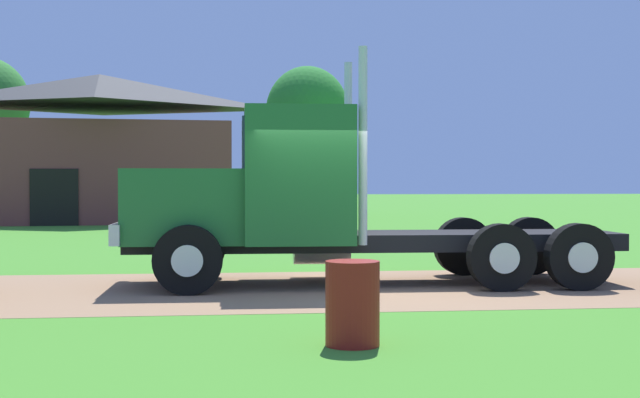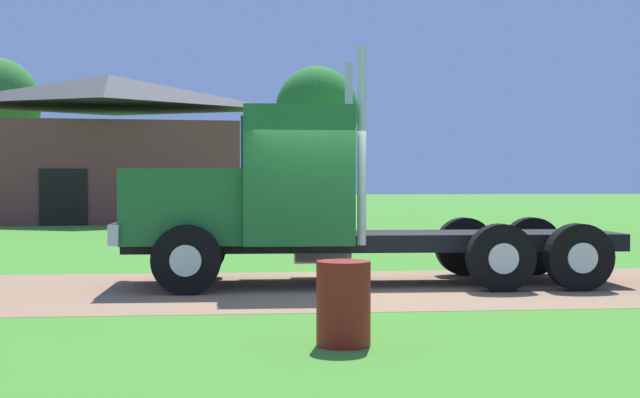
% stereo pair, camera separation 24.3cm
% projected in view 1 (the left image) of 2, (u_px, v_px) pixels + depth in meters
% --- Properties ---
extents(ground_plane, '(200.00, 200.00, 0.00)m').
position_uv_depth(ground_plane, '(332.00, 289.00, 13.89)').
color(ground_plane, '#448B29').
extents(dirt_track, '(120.00, 5.13, 0.01)m').
position_uv_depth(dirt_track, '(332.00, 288.00, 13.89)').
color(dirt_track, '#9B7554').
rests_on(dirt_track, ground_plane).
extents(truck_foreground_white, '(8.32, 2.82, 3.82)m').
position_uv_depth(truck_foreground_white, '(296.00, 204.00, 14.43)').
color(truck_foreground_white, black).
rests_on(truck_foreground_white, ground_plane).
extents(steel_barrel, '(0.57, 0.57, 0.88)m').
position_uv_depth(steel_barrel, '(352.00, 303.00, 9.07)').
color(steel_barrel, maroon).
rests_on(steel_barrel, ground_plane).
extents(shed_building, '(11.58, 7.50, 6.24)m').
position_uv_depth(shed_building, '(100.00, 151.00, 36.74)').
color(shed_building, brown).
rests_on(shed_building, ground_plane).
extents(tree_right, '(4.13, 4.13, 7.43)m').
position_uv_depth(tree_right, '(307.00, 113.00, 43.16)').
color(tree_right, '#513823').
rests_on(tree_right, ground_plane).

